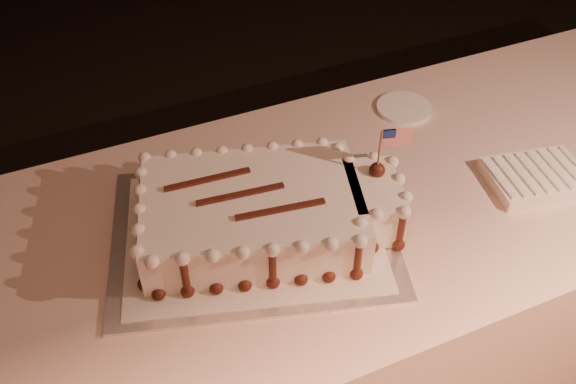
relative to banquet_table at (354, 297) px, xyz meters
name	(u,v)px	position (x,y,z in m)	size (l,w,h in m)	color
banquet_table	(354,297)	(0.00, 0.00, 0.00)	(2.40, 0.80, 0.75)	beige
cake_board	(253,233)	(-0.28, -0.01, 0.38)	(0.59, 0.44, 0.01)	silver
doily	(253,231)	(-0.28, -0.01, 0.38)	(0.53, 0.40, 0.00)	silver
sheet_cake	(267,212)	(-0.25, -0.02, 0.44)	(0.58, 0.42, 0.22)	white
napkin_stack	(536,177)	(0.38, -0.12, 0.39)	(0.24, 0.20, 0.04)	white
side_plate	(404,108)	(0.25, 0.25, 0.38)	(0.14, 0.14, 0.01)	white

